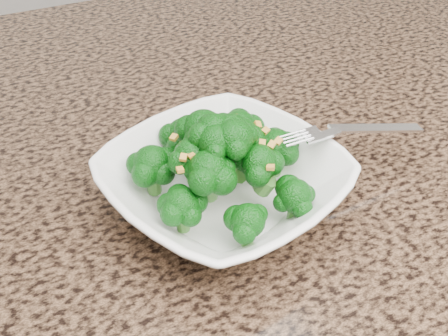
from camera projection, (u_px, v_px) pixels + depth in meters
name	position (u px, v px, depth m)	size (l,w,h in m)	color
granite_counter	(139.00, 181.00, 0.65)	(1.64, 1.04, 0.03)	brown
bowl	(224.00, 184.00, 0.58)	(0.23, 0.23, 0.06)	white
broccoli_pile	(224.00, 132.00, 0.54)	(0.21, 0.21, 0.07)	#09500B
garlic_topping	(224.00, 97.00, 0.51)	(0.12, 0.12, 0.01)	gold
fork	(333.00, 133.00, 0.59)	(0.19, 0.03, 0.01)	silver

